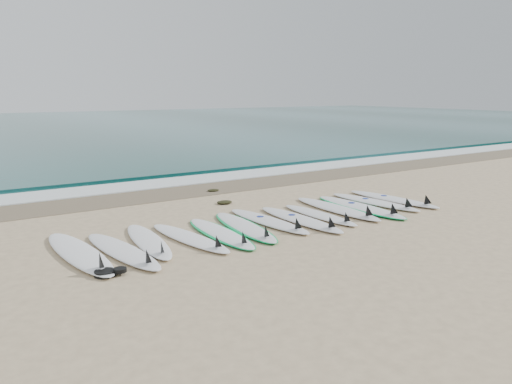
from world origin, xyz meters
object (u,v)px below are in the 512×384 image
surfboard_6 (270,221)px  leash_coil (108,272)px  surfboard_0 (80,253)px  surfboard_12 (395,199)px

surfboard_6 → leash_coil: surfboard_6 is taller
surfboard_6 → leash_coil: size_ratio=5.67×
leash_coil → surfboard_0: bearing=97.0°
surfboard_12 → surfboard_0: bearing=174.7°
surfboard_12 → leash_coil: 7.71m
surfboard_0 → surfboard_12: 7.75m
surfboard_6 → leash_coil: bearing=-167.1°
surfboard_0 → surfboard_12: bearing=-3.6°
surfboard_0 → surfboard_12: surfboard_0 is taller
surfboard_0 → leash_coil: size_ratio=6.36×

